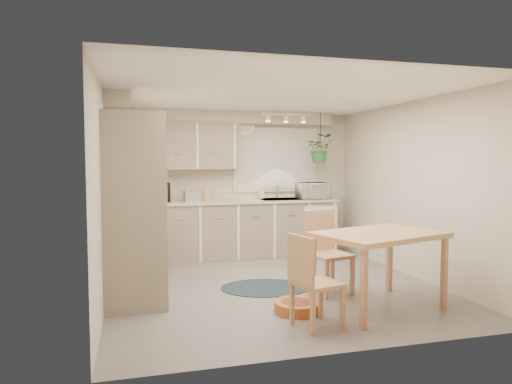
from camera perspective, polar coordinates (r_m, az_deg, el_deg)
floor at (r=5.93m, az=2.03°, el=-11.61°), size 4.20×4.20×0.00m
ceiling at (r=5.77m, az=2.09°, el=12.01°), size 4.20×4.20×0.00m
wall_back at (r=7.75m, az=-2.50°, el=1.07°), size 4.00×0.04×2.40m
wall_front at (r=3.78m, az=11.46°, el=-2.09°), size 4.00×0.04×2.40m
wall_left at (r=5.48m, az=-18.34°, el=-0.34°), size 0.04×4.20×2.40m
wall_right at (r=6.60m, az=18.91°, el=0.35°), size 0.04×4.20×2.40m
base_cab_left at (r=6.44m, az=-15.06°, el=-6.39°), size 0.60×1.85×0.90m
base_cab_back at (r=7.50m, az=-3.48°, el=-4.80°), size 3.60×0.60×0.90m
counter_left at (r=6.37m, az=-15.05°, el=-2.22°), size 0.64×1.89×0.04m
counter_back at (r=7.43m, az=-3.48°, el=-1.22°), size 3.64×0.64×0.04m
oven_stack at (r=5.11m, az=-14.91°, el=-2.26°), size 0.65×0.65×2.10m
wall_oven_face at (r=5.13m, az=-11.33°, el=-2.19°), size 0.02×0.56×0.58m
upper_cab_left at (r=6.47m, az=-16.40°, el=5.87°), size 0.35×2.00×0.75m
upper_cab_back at (r=7.42m, az=-9.81°, el=5.71°), size 2.00×0.35×0.75m
soffit_left at (r=6.50m, az=-16.70°, el=10.05°), size 0.30×2.00×0.20m
soffit_back at (r=7.59m, az=-3.77°, el=9.32°), size 3.60×0.30×0.20m
cooktop at (r=5.80m, az=-14.95°, el=-2.58°), size 0.52×0.58×0.02m
range_hood at (r=5.76m, az=-15.23°, el=1.92°), size 0.40×0.60×0.14m
window_blinds at (r=7.90m, az=2.52°, el=4.03°), size 1.40×0.02×1.00m
window_frame at (r=7.91m, az=2.50°, el=4.03°), size 1.50×0.02×1.10m
sink at (r=7.67m, az=3.11°, el=-1.21°), size 0.70×0.48×0.10m
dishwasher_front at (r=7.65m, az=8.11°, el=-4.84°), size 0.58×0.02×0.83m
track_light_bar at (r=7.44m, az=3.76°, el=9.66°), size 0.80×0.04×0.04m
wall_clock at (r=7.77m, az=-1.38°, el=8.31°), size 0.30×0.03×0.30m
dining_table at (r=5.14m, az=15.05°, el=-9.43°), size 1.51×1.22×0.83m
chair_left at (r=4.46m, az=7.66°, el=-10.93°), size 0.51×0.51×0.90m
chair_back at (r=5.56m, az=9.23°, el=-7.49°), size 0.56×0.56×0.99m
braided_rug at (r=5.82m, az=1.09°, el=-11.86°), size 1.25×1.04×0.01m
pet_bed at (r=4.96m, az=5.17°, el=-14.11°), size 0.53×0.53×0.11m
microwave at (r=7.74m, az=7.08°, el=0.38°), size 0.52×0.30×0.34m
soap_bottle at (r=7.72m, az=0.58°, el=-0.53°), size 0.14×0.21×0.09m
hanging_plant at (r=7.78m, az=8.03°, el=5.01°), size 0.58×0.61×0.38m
coffee_maker at (r=7.29m, az=-11.34°, el=-0.05°), size 0.17×0.21×0.30m
toaster at (r=7.36m, az=-7.95°, el=-0.51°), size 0.29×0.19×0.16m
knife_block at (r=7.42m, az=-6.18°, el=-0.24°), size 0.11×0.11×0.22m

